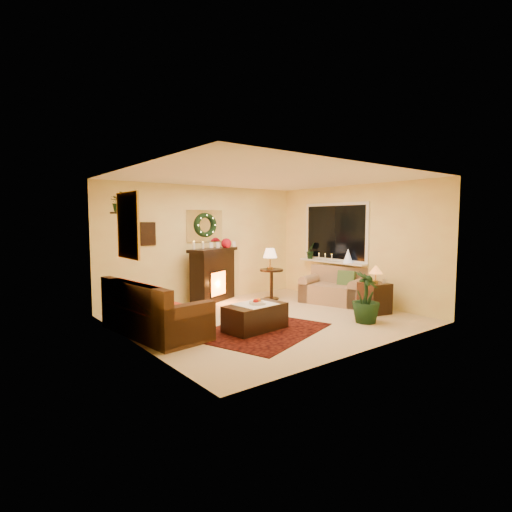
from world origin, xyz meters
TOP-DOWN VIEW (x-y plane):
  - floor at (0.00, 0.00)m, footprint 5.00×5.00m
  - ceiling at (0.00, 0.00)m, footprint 5.00×5.00m
  - wall_back at (0.00, 2.25)m, footprint 5.00×5.00m
  - wall_front at (0.00, -2.25)m, footprint 5.00×5.00m
  - wall_left at (-2.50, 0.00)m, footprint 4.50×4.50m
  - wall_right at (2.50, 0.00)m, footprint 4.50×4.50m
  - area_rug at (-0.61, -0.58)m, footprint 2.51×2.18m
  - sofa at (-2.04, 0.39)m, footprint 1.11×2.11m
  - red_throw at (-2.10, 0.57)m, footprint 0.83×1.35m
  - fireplace at (0.08, 2.04)m, footprint 1.29×0.87m
  - poinsettia at (0.42, 1.99)m, footprint 0.23×0.23m
  - mantel_candle_a at (-0.41, 2.03)m, footprint 0.06×0.06m
  - mantel_candle_b at (-0.18, 2.03)m, footprint 0.06×0.06m
  - mantel_mirror at (0.00, 2.23)m, footprint 0.92×0.02m
  - wreath at (0.00, 2.19)m, footprint 0.55×0.11m
  - wall_art at (-1.35, 2.23)m, footprint 0.32×0.03m
  - gold_mirror at (-2.48, 0.30)m, footprint 0.03×0.84m
  - hanging_plant at (-2.34, 1.05)m, footprint 0.33×0.28m
  - loveseat at (2.06, 0.19)m, footprint 1.17×1.55m
  - window_frame at (2.48, 0.55)m, footprint 0.03×1.86m
  - window_glass at (2.47, 0.55)m, footprint 0.02×1.70m
  - window_sill at (2.38, 0.55)m, footprint 0.22×1.86m
  - mini_tree at (2.36, 0.06)m, footprint 0.22×0.22m
  - sill_plant at (2.37, 1.22)m, footprint 0.28×0.23m
  - side_table_round at (1.25, 1.37)m, footprint 0.58×0.58m
  - lamp_cream at (1.22, 1.39)m, footprint 0.32×0.32m
  - end_table_square at (1.96, -0.94)m, footprint 0.59×0.59m
  - lamp_tiffany at (1.93, -0.97)m, footprint 0.26×0.26m
  - coffee_table at (-0.65, -0.46)m, footprint 1.09×0.68m
  - fruit_bowl at (-0.62, -0.48)m, footprint 0.28×0.28m
  - floor_palm at (1.22, -1.28)m, footprint 1.99×1.99m

SIDE VIEW (x-z plane):
  - floor at x=0.00m, z-range 0.00..0.00m
  - area_rug at x=-0.61m, z-range 0.00..0.01m
  - coffee_table at x=-0.65m, z-range -0.01..0.43m
  - end_table_square at x=1.96m, z-range -0.03..0.57m
  - side_table_round at x=1.25m, z-range -0.03..0.68m
  - loveseat at x=2.06m, z-range 0.02..0.82m
  - sofa at x=-2.04m, z-range 0.00..0.86m
  - floor_palm at x=1.22m, z-range -0.91..1.81m
  - fruit_bowl at x=-0.62m, z-range 0.42..0.48m
  - red_throw at x=-2.10m, z-range 0.44..0.47m
  - fireplace at x=0.08m, z-range -0.02..1.12m
  - lamp_tiffany at x=1.93m, z-range 0.55..0.94m
  - window_sill at x=2.38m, z-range 0.85..0.89m
  - lamp_cream at x=1.22m, z-range 0.63..1.13m
  - mini_tree at x=2.36m, z-range 0.88..1.20m
  - sill_plant at x=2.37m, z-range 0.83..1.34m
  - mantel_candle_a at x=-0.41m, z-range 1.16..1.36m
  - mantel_candle_b at x=-0.18m, z-range 1.18..1.34m
  - wall_back at x=0.00m, z-range 1.30..1.30m
  - wall_front at x=0.00m, z-range 1.30..1.30m
  - wall_left at x=-2.50m, z-range 1.30..1.30m
  - wall_right at x=2.50m, z-range 1.30..1.30m
  - poinsettia at x=0.42m, z-range 1.18..1.42m
  - wall_art at x=-1.35m, z-range 1.31..1.79m
  - window_frame at x=2.48m, z-range 0.87..2.23m
  - window_glass at x=2.47m, z-range 0.94..2.16m
  - mantel_mirror at x=0.00m, z-range 1.34..2.06m
  - wreath at x=0.00m, z-range 1.44..2.00m
  - gold_mirror at x=-2.48m, z-range 1.25..2.25m
  - hanging_plant at x=-2.34m, z-range 1.79..2.15m
  - ceiling at x=0.00m, z-range 2.60..2.60m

